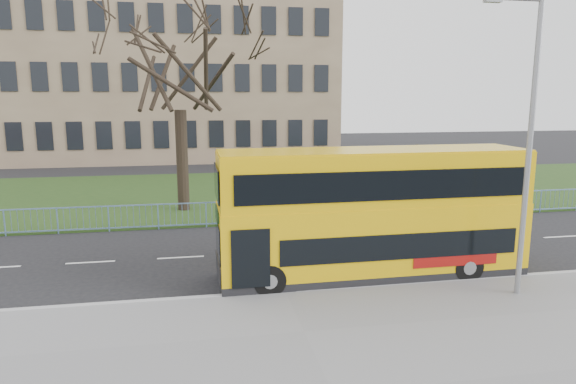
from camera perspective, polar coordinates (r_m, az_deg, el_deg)
The scene contains 8 objects.
ground at distance 16.26m, azimuth -1.29°, elevation -9.37°, with size 120.00×120.00×0.00m, color black.
kerb at distance 14.80m, azimuth -0.33°, elevation -11.13°, with size 80.00×0.20×0.14m, color #99999C.
grass_verge at distance 30.00m, azimuth -5.60°, elevation -0.03°, with size 80.00×15.40×0.08m, color #1C3A15.
guard_railing at distance 22.39m, azimuth -3.96°, elevation -2.33°, with size 40.00×0.12×1.10m, color #678DB8, non-canonical shape.
bare_tree at distance 25.10m, azimuth -11.96°, elevation 11.04°, with size 8.06×8.06×11.52m, color black, non-canonical shape.
civic_building at distance 50.18m, azimuth -13.62°, elevation 11.98°, with size 30.00×15.00×14.00m, color #77604C.
yellow_bus at distance 15.88m, azimuth 9.37°, elevation -2.06°, with size 9.41×2.35×3.93m.
street_lamp at distance 15.04m, azimuth 25.00°, elevation 5.37°, with size 1.67×0.18×7.88m.
Camera 1 is at (-2.38, -15.09, 5.56)m, focal length 32.00 mm.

